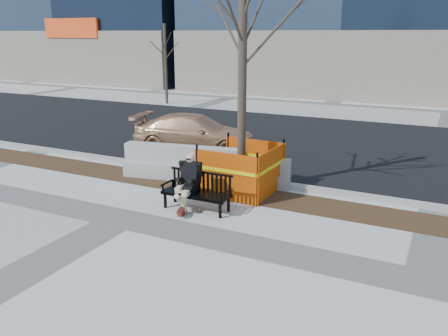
{
  "coord_description": "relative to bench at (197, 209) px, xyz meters",
  "views": [
    {
      "loc": [
        6.07,
        -7.34,
        3.87
      ],
      "look_at": [
        1.59,
        1.77,
        0.88
      ],
      "focal_mm": 36.92,
      "sensor_mm": 36.0,
      "label": 1
    }
  ],
  "objects": [
    {
      "name": "mulch_strip",
      "position": [
        -1.19,
        1.43,
        0.0
      ],
      "size": [
        40.0,
        1.2,
        0.02
      ],
      "primitive_type": "cube",
      "color": "#47301C",
      "rests_on": "ground"
    },
    {
      "name": "far_tree_left",
      "position": [
        -9.55,
        13.5,
        0.0
      ],
      "size": [
        2.31,
        2.31,
        4.71
      ],
      "primitive_type": null,
      "rotation": [
        0.0,
        0.0,
        -0.42
      ],
      "color": "#4D4231",
      "rests_on": "ground"
    },
    {
      "name": "asphalt_street",
      "position": [
        -1.19,
        7.63,
        0.0
      ],
      "size": [
        60.0,
        10.4,
        0.01
      ],
      "primitive_type": "cube",
      "color": "black",
      "rests_on": "ground"
    },
    {
      "name": "ground",
      "position": [
        -1.19,
        -1.17,
        0.0
      ],
      "size": [
        120.0,
        120.0,
        0.0
      ],
      "primitive_type": "plane",
      "color": "beige",
      "rests_on": "ground"
    },
    {
      "name": "jersey_barrier_right",
      "position": [
        0.12,
        2.05,
        0.0
      ],
      "size": [
        2.75,
        1.11,
        0.77
      ],
      "primitive_type": null,
      "rotation": [
        0.0,
        0.0,
        0.22
      ],
      "color": "gray",
      "rests_on": "ground"
    },
    {
      "name": "tree_fence",
      "position": [
        0.38,
        1.63,
        0.0
      ],
      "size": [
        2.68,
        2.68,
        6.41
      ],
      "primitive_type": null,
      "rotation": [
        0.0,
        0.0,
        -0.05
      ],
      "color": "#E95205",
      "rests_on": "ground"
    },
    {
      "name": "bench",
      "position": [
        0.0,
        0.0,
        0.0
      ],
      "size": [
        1.62,
        0.58,
        0.86
      ],
      "primitive_type": null,
      "rotation": [
        0.0,
        0.0,
        0.0
      ],
      "color": "black",
      "rests_on": "ground"
    },
    {
      "name": "jersey_barrier_left",
      "position": [
        -1.48,
        1.85,
        0.0
      ],
      "size": [
        3.35,
        1.25,
        0.94
      ],
      "primitive_type": null,
      "rotation": [
        0.0,
        0.0,
        0.18
      ],
      "color": "#AAA89F",
      "rests_on": "ground"
    },
    {
      "name": "seated_man",
      "position": [
        -0.22,
        0.04,
        0.0
      ],
      "size": [
        0.54,
        0.9,
        1.26
      ],
      "primitive_type": null,
      "rotation": [
        0.0,
        0.0,
        0.0
      ],
      "color": "black",
      "rests_on": "ground"
    },
    {
      "name": "sedan",
      "position": [
        -2.75,
        4.79,
        0.0
      ],
      "size": [
        4.44,
        2.47,
        1.22
      ],
      "primitive_type": "imported",
      "rotation": [
        0.0,
        0.0,
        1.76
      ],
      "color": "tan",
      "rests_on": "ground"
    },
    {
      "name": "curb",
      "position": [
        -1.19,
        2.38,
        0.06
      ],
      "size": [
        60.0,
        0.25,
        0.12
      ],
      "primitive_type": "cube",
      "color": "#9E9B93",
      "rests_on": "ground"
    }
  ]
}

